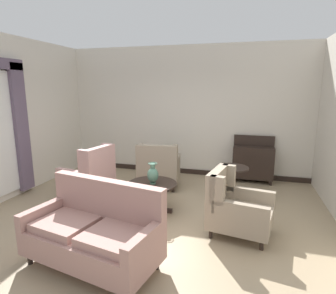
# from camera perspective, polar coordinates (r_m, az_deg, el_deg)

# --- Properties ---
(ground) EXTENTS (8.38, 8.38, 0.00)m
(ground) POSITION_cam_1_polar(r_m,az_deg,el_deg) (4.67, -4.46, -15.42)
(ground) COLOR #9E896B
(wall_back) EXTENTS (6.14, 0.08, 3.14)m
(wall_back) POSITION_cam_1_polar(r_m,az_deg,el_deg) (7.01, 3.62, 7.17)
(wall_back) COLOR silver
(wall_back) RESTS_ON ground
(wall_left) EXTENTS (0.08, 4.12, 3.14)m
(wall_left) POSITION_cam_1_polar(r_m,az_deg,el_deg) (6.55, -27.38, 5.55)
(wall_left) COLOR silver
(wall_left) RESTS_ON ground
(baseboard_back) EXTENTS (5.98, 0.03, 0.12)m
(baseboard_back) POSITION_cam_1_polar(r_m,az_deg,el_deg) (7.24, 3.37, -4.86)
(baseboard_back) COLOR black
(baseboard_back) RESTS_ON ground
(coffee_table) EXTENTS (0.86, 0.86, 0.52)m
(coffee_table) POSITION_cam_1_polar(r_m,az_deg,el_deg) (4.98, -3.22, -8.35)
(coffee_table) COLOR black
(coffee_table) RESTS_ON ground
(porcelain_vase) EXTENTS (0.19, 0.19, 0.37)m
(porcelain_vase) POSITION_cam_1_polar(r_m,az_deg,el_deg) (4.87, -3.09, -5.56)
(porcelain_vase) COLOR #4C7A66
(porcelain_vase) RESTS_ON coffee_table
(settee) EXTENTS (1.77, 1.09, 1.01)m
(settee) POSITION_cam_1_polar(r_m,az_deg,el_deg) (3.68, -14.70, -16.39)
(settee) COLOR tan
(settee) RESTS_ON ground
(armchair_beside_settee) EXTENTS (0.96, 0.93, 0.99)m
(armchair_beside_settee) POSITION_cam_1_polar(r_m,az_deg,el_deg) (6.13, -1.88, -4.37)
(armchair_beside_settee) COLOR gray
(armchair_beside_settee) RESTS_ON ground
(armchair_foreground_right) EXTENTS (0.99, 0.88, 0.96)m
(armchair_foreground_right) POSITION_cam_1_polar(r_m,az_deg,el_deg) (4.37, 13.46, -11.78)
(armchair_foreground_right) COLOR gray
(armchair_foreground_right) RESTS_ON ground
(armchair_near_sideboard) EXTENTS (0.95, 0.89, 1.08)m
(armchair_near_sideboard) POSITION_cam_1_polar(r_m,az_deg,el_deg) (5.63, -15.44, -5.97)
(armchair_near_sideboard) COLOR tan
(armchair_near_sideboard) RESTS_ON ground
(side_table) EXTENTS (0.60, 0.60, 0.69)m
(side_table) POSITION_cam_1_polar(r_m,az_deg,el_deg) (5.50, 12.80, -6.64)
(side_table) COLOR black
(side_table) RESTS_ON ground
(sideboard) EXTENTS (0.90, 0.34, 1.07)m
(sideboard) POSITION_cam_1_polar(r_m,az_deg,el_deg) (6.75, 16.79, -2.90)
(sideboard) COLOR black
(sideboard) RESTS_ON ground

